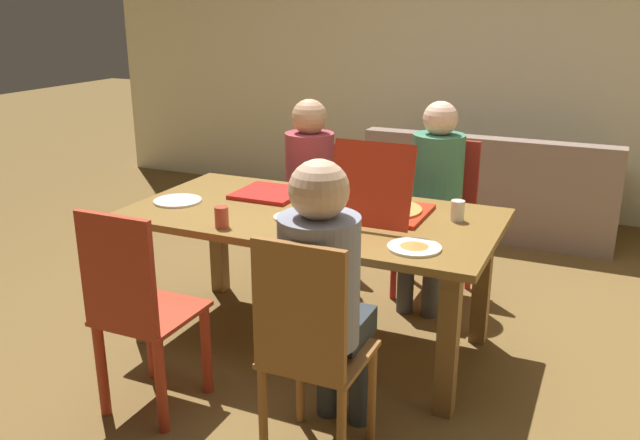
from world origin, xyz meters
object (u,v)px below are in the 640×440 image
at_px(plate_1, 294,217).
at_px(plate_3, 328,237).
at_px(person_2, 324,286).
at_px(plate_2, 414,247).
at_px(drinking_glass_0, 222,217).
at_px(couch, 490,196).
at_px(chair_1, 315,204).
at_px(plate_0, 178,201).
at_px(chair_0, 439,209).
at_px(drinking_glass_2, 457,211).
at_px(drinking_glass_1, 333,213).
at_px(pizza_box_1, 384,206).
at_px(person_1, 306,177).
at_px(chair_3, 139,312).
at_px(chair_2, 309,345).
at_px(dining_table, 312,231).
at_px(pizza_box_0, 269,193).
at_px(person_0, 434,188).

bearing_deg(plate_1, plate_3, -37.15).
relative_size(person_2, plate_3, 5.35).
bearing_deg(plate_2, drinking_glass_0, -174.07).
height_order(drinking_glass_0, couch, drinking_glass_0).
distance_m(chair_1, plate_0, 1.12).
distance_m(chair_0, person_2, 1.79).
distance_m(plate_2, drinking_glass_2, 0.48).
height_order(chair_1, plate_0, chair_1).
xyz_separation_m(chair_0, drinking_glass_1, (-0.25, -1.11, 0.26)).
height_order(pizza_box_1, plate_3, pizza_box_1).
bearing_deg(pizza_box_1, person_2, -85.69).
distance_m(person_1, pizza_box_1, 1.03).
height_order(plate_3, couch, couch).
relative_size(chair_3, drinking_glass_2, 9.36).
bearing_deg(plate_1, drinking_glass_2, 21.73).
distance_m(chair_3, drinking_glass_2, 1.58).
height_order(person_2, plate_0, person_2).
distance_m(chair_0, plate_2, 1.30).
distance_m(pizza_box_1, plate_1, 0.45).
relative_size(chair_0, person_2, 0.78).
height_order(chair_2, plate_0, chair_2).
distance_m(dining_table, plate_2, 0.71).
bearing_deg(person_2, drinking_glass_2, 73.77).
distance_m(pizza_box_0, drinking_glass_1, 0.64).
bearing_deg(chair_2, chair_1, 114.02).
distance_m(dining_table, pizza_box_1, 0.40).
relative_size(person_0, plate_1, 5.86).
relative_size(person_1, drinking_glass_1, 9.68).
distance_m(plate_1, plate_3, 0.34).
bearing_deg(plate_1, person_1, 112.04).
relative_size(chair_0, person_1, 0.81).
distance_m(plate_1, plate_2, 0.69).
height_order(chair_0, drinking_glass_0, chair_0).
distance_m(chair_1, drinking_glass_1, 1.25).
distance_m(person_1, chair_3, 1.70).
xyz_separation_m(drinking_glass_1, couch, (0.33, 2.44, -0.51)).
bearing_deg(dining_table, plate_2, -25.13).
bearing_deg(chair_3, plate_0, 113.53).
relative_size(drinking_glass_1, drinking_glass_2, 1.19).
bearing_deg(chair_0, plate_1, -113.06).
bearing_deg(pizza_box_0, chair_1, 93.65).
height_order(chair_1, drinking_glass_0, chair_1).
bearing_deg(person_0, plate_0, -141.31).
bearing_deg(pizza_box_0, drinking_glass_0, -84.00).
bearing_deg(person_1, chair_2, -64.24).
height_order(chair_0, plate_1, chair_0).
relative_size(chair_0, couch, 0.50).
bearing_deg(drinking_glass_1, drinking_glass_2, 30.79).
height_order(drinking_glass_0, drinking_glass_2, same).
relative_size(pizza_box_0, plate_0, 1.35).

